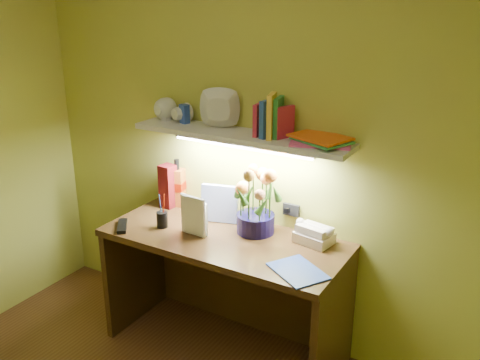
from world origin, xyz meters
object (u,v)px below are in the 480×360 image
at_px(desk, 225,294).
at_px(flower_bouquet, 256,201).
at_px(telephone, 314,233).
at_px(desk_clock, 323,237).
at_px(whisky_bottle, 177,183).

xyz_separation_m(desk, flower_bouquet, (0.12, 0.15, 0.57)).
distance_m(telephone, desk_clock, 0.05).
relative_size(flower_bouquet, desk_clock, 5.27).
relative_size(desk, flower_bouquet, 3.65).
height_order(desk, whisky_bottle, whisky_bottle).
height_order(desk, telephone, telephone).
relative_size(flower_bouquet, telephone, 1.95).
relative_size(desk, desk_clock, 19.24).
relative_size(flower_bouquet, whisky_bottle, 1.24).
distance_m(desk_clock, whisky_bottle, 1.02).
height_order(desk, flower_bouquet, flower_bouquet).
bearing_deg(whisky_bottle, flower_bouquet, -9.12).
bearing_deg(telephone, whisky_bottle, -173.16).
xyz_separation_m(flower_bouquet, desk_clock, (0.39, 0.07, -0.16)).
xyz_separation_m(telephone, whisky_bottle, (-0.97, 0.06, 0.10)).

